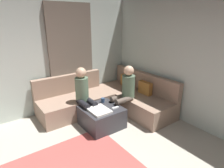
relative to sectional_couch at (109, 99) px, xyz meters
The scene contains 9 objects.
wall_left 2.33m from the sectional_couch, 114.60° to the right, with size 0.12×6.00×2.70m, color silver.
curtain_panel 1.36m from the sectional_couch, 142.74° to the right, with size 0.06×1.10×2.50m, color #726659.
sectional_couch is the anchor object (origin of this frame).
ottoman 0.78m from the sectional_couch, 47.25° to the right, with size 0.76×0.76×0.42m, color #333338.
folded_blanket 0.95m from the sectional_couch, 47.74° to the right, with size 0.44×0.36×0.04m, color white.
coffee_mug 0.53m from the sectional_couch, 51.78° to the right, with size 0.08×0.08×0.10m, color #334C72.
game_remote 0.81m from the sectional_couch, 26.40° to the right, with size 0.05×0.15×0.02m, color white.
person_on_couch_back 0.64m from the sectional_couch, ahead, with size 0.30×0.60×1.20m.
person_on_couch_side 0.85m from the sectional_couch, 78.88° to the right, with size 0.60×0.30×1.20m.
Camera 1 is at (1.44, -0.60, 2.17)m, focal length 30.71 mm.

